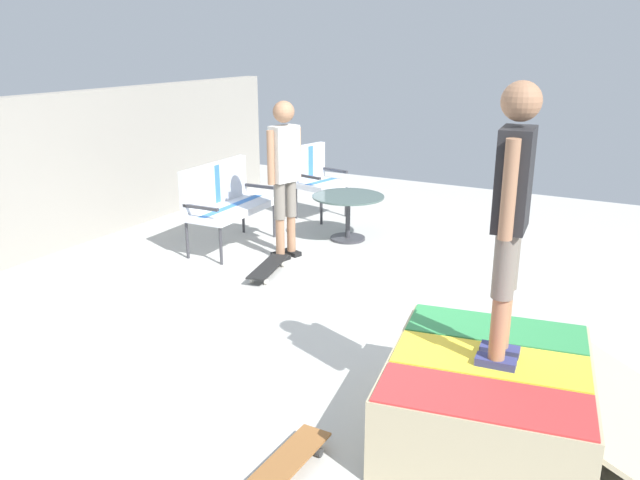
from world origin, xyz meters
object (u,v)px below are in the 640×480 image
person_watching (285,167)px  person_skater (512,206)px  patio_table (348,209)px  skateboard_spare (283,466)px  skate_ramp (492,398)px  patio_chair_near_house (315,174)px  patio_bench (224,197)px  skateboard_by_bench (268,267)px

person_watching → person_skater: size_ratio=1.06×
patio_table → skateboard_spare: size_ratio=1.12×
patio_table → person_skater: (-3.31, -2.67, 1.11)m
skate_ramp → patio_chair_near_house: (4.11, 3.58, 0.35)m
skate_ramp → patio_bench: patio_bench is taller
patio_table → person_skater: bearing=-141.1°
patio_chair_near_house → patio_table: bearing=-130.8°
patio_chair_near_house → skateboard_spare: 5.78m
patio_table → person_watching: 1.20m
patio_chair_near_house → person_skater: size_ratio=0.61×
patio_bench → person_watching: (0.02, -0.86, 0.44)m
skateboard_spare → patio_chair_near_house: bearing=27.4°
skateboard_by_bench → person_skater: bearing=-121.6°
skate_ramp → patio_chair_near_house: size_ratio=2.09×
patio_chair_near_house → patio_table: size_ratio=1.13×
skateboard_by_bench → skateboard_spare: (-2.77, -1.92, 0.00)m
skateboard_by_bench → skateboard_spare: bearing=-145.3°
patio_table → skateboard_by_bench: patio_table is taller
skate_ramp → patio_table: patio_table is taller
skate_ramp → skateboard_spare: size_ratio=2.65×
skateboard_by_bench → patio_chair_near_house: bearing=17.3°
patio_table → skateboard_by_bench: 1.60m
patio_table → skateboard_by_bench: (-1.55, 0.19, -0.32)m
skateboard_by_bench → skate_ramp: bearing=-121.8°
patio_bench → patio_table: (0.96, -1.20, -0.21)m
patio_bench → person_watching: 0.97m
patio_bench → person_skater: (-2.36, -3.87, 0.90)m
patio_bench → skateboard_spare: 4.50m
person_skater → skateboard_by_bench: size_ratio=2.04×
patio_table → skate_ramp: bearing=-141.2°
skateboard_spare → patio_bench: bearing=41.0°
person_watching → skateboard_by_bench: (-0.61, -0.15, -0.97)m
skate_ramp → patio_bench: size_ratio=1.68×
skate_ramp → person_skater: (0.01, -0.01, 1.25)m
patio_chair_near_house → person_watching: 1.88m
patio_bench → patio_table: 1.55m
skate_ramp → patio_bench: bearing=58.6°
skate_ramp → patio_table: 4.26m
skate_ramp → skateboard_by_bench: (1.76, 2.85, -0.18)m
patio_bench → skateboard_by_bench: patio_bench is taller
person_watching → person_skater: bearing=-128.2°
skateboard_by_bench → skateboard_spare: size_ratio=1.03×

